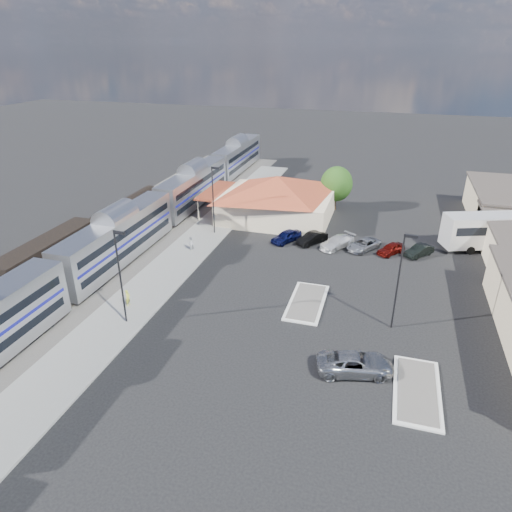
# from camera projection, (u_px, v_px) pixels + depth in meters

# --- Properties ---
(ground) EXTENTS (280.00, 280.00, 0.00)m
(ground) POSITION_uv_depth(u_px,v_px,m) (262.00, 307.00, 43.66)
(ground) COLOR black
(ground) RESTS_ON ground
(railbed) EXTENTS (16.00, 100.00, 0.12)m
(railbed) POSITION_uv_depth(u_px,v_px,m) (115.00, 248.00, 55.94)
(railbed) COLOR #4C4944
(railbed) RESTS_ON ground
(platform) EXTENTS (5.50, 92.00, 0.18)m
(platform) POSITION_uv_depth(u_px,v_px,m) (175.00, 264.00, 51.89)
(platform) COLOR gray
(platform) RESTS_ON ground
(passenger_train) EXTENTS (3.00, 104.00, 5.55)m
(passenger_train) POSITION_uv_depth(u_px,v_px,m) (119.00, 240.00, 51.12)
(passenger_train) COLOR silver
(passenger_train) RESTS_ON ground
(freight_cars) EXTENTS (2.80, 46.00, 4.00)m
(freight_cars) POSITION_uv_depth(u_px,v_px,m) (48.00, 258.00, 49.16)
(freight_cars) COLOR black
(freight_cars) RESTS_ON ground
(station_depot) EXTENTS (18.35, 12.24, 6.20)m
(station_depot) POSITION_uv_depth(u_px,v_px,m) (277.00, 197.00, 64.31)
(station_depot) COLOR beige
(station_depot) RESTS_ON ground
(traffic_island_south) EXTENTS (3.30, 7.50, 0.21)m
(traffic_island_south) POSITION_uv_depth(u_px,v_px,m) (307.00, 302.00, 44.33)
(traffic_island_south) COLOR silver
(traffic_island_south) RESTS_ON ground
(traffic_island_north) EXTENTS (3.30, 7.50, 0.21)m
(traffic_island_north) POSITION_uv_depth(u_px,v_px,m) (417.00, 390.00, 33.10)
(traffic_island_north) COLOR silver
(traffic_island_north) RESTS_ON ground
(lamp_plat_s) EXTENTS (1.08, 0.25, 9.00)m
(lamp_plat_s) POSITION_uv_depth(u_px,v_px,m) (120.00, 270.00, 38.96)
(lamp_plat_s) COLOR black
(lamp_plat_s) RESTS_ON ground
(lamp_plat_n) EXTENTS (1.08, 0.25, 9.00)m
(lamp_plat_n) POSITION_uv_depth(u_px,v_px,m) (214.00, 195.00, 58.05)
(lamp_plat_n) COLOR black
(lamp_plat_n) RESTS_ON ground
(lamp_lot) EXTENTS (1.08, 0.25, 9.00)m
(lamp_lot) POSITION_uv_depth(u_px,v_px,m) (400.00, 274.00, 38.29)
(lamp_lot) COLOR black
(lamp_lot) RESTS_ON ground
(tree_depot) EXTENTS (4.71, 4.71, 6.63)m
(tree_depot) POSITION_uv_depth(u_px,v_px,m) (336.00, 184.00, 67.20)
(tree_depot) COLOR #382314
(tree_depot) RESTS_ON ground
(suv) EXTENTS (6.30, 4.01, 1.62)m
(suv) POSITION_uv_depth(u_px,v_px,m) (355.00, 364.00, 34.76)
(suv) COLOR #96989D
(suv) RESTS_ON ground
(coach_bus) EXTENTS (13.95, 7.60, 4.42)m
(coach_bus) POSITION_uv_depth(u_px,v_px,m) (501.00, 229.00, 54.95)
(coach_bus) COLOR silver
(coach_bus) RESTS_ON ground
(person_a) EXTENTS (0.42, 0.62, 1.64)m
(person_a) POSITION_uv_depth(u_px,v_px,m) (128.00, 298.00, 43.32)
(person_a) COLOR #D8DD45
(person_a) RESTS_ON platform
(person_b) EXTENTS (0.87, 1.00, 1.74)m
(person_b) POSITION_uv_depth(u_px,v_px,m) (190.00, 243.00, 54.95)
(person_b) COLOR silver
(person_b) RESTS_ON platform
(parked_car_a) EXTENTS (3.81, 4.63, 1.49)m
(parked_car_a) POSITION_uv_depth(u_px,v_px,m) (286.00, 236.00, 57.61)
(parked_car_a) COLOR #0C1140
(parked_car_a) RESTS_ON ground
(parked_car_b) EXTENTS (3.75, 4.43, 1.43)m
(parked_car_b) POSITION_uv_depth(u_px,v_px,m) (312.00, 238.00, 57.07)
(parked_car_b) COLOR black
(parked_car_b) RESTS_ON ground
(parked_car_c) EXTENTS (4.53, 5.29, 1.46)m
(parked_car_c) POSITION_uv_depth(u_px,v_px,m) (337.00, 242.00, 55.98)
(parked_car_c) COLOR white
(parked_car_c) RESTS_ON ground
(parked_car_d) EXTENTS (4.52, 5.15, 1.32)m
(parked_car_d) POSITION_uv_depth(u_px,v_px,m) (364.00, 245.00, 55.46)
(parked_car_d) COLOR #919499
(parked_car_d) RESTS_ON ground
(parked_car_e) EXTENTS (3.54, 4.00, 1.31)m
(parked_car_e) POSITION_uv_depth(u_px,v_px,m) (391.00, 249.00, 54.38)
(parked_car_e) COLOR maroon
(parked_car_e) RESTS_ON ground
(parked_car_f) EXTENTS (3.62, 3.99, 1.32)m
(parked_car_f) POSITION_uv_depth(u_px,v_px,m) (419.00, 251.00, 53.82)
(parked_car_f) COLOR black
(parked_car_f) RESTS_ON ground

